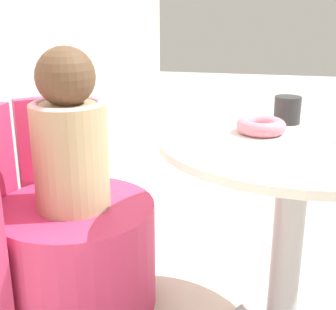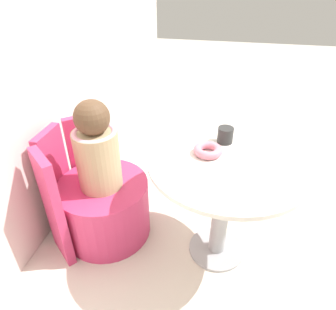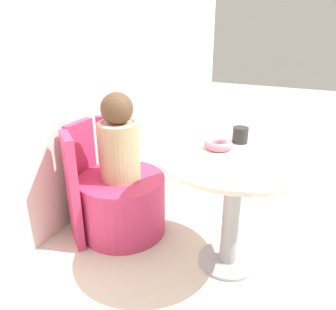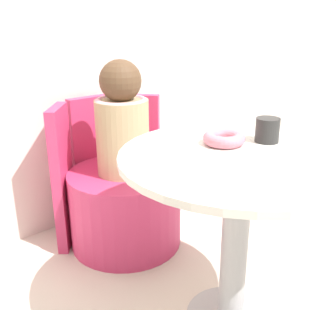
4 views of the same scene
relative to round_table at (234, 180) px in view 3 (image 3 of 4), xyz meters
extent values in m
plane|color=beige|center=(0.06, 0.03, -0.54)|extent=(12.00, 12.00, 0.00)
cube|color=silver|center=(0.06, 1.16, 0.66)|extent=(6.00, 0.06, 2.40)
cylinder|color=#99999E|center=(0.00, 0.00, -0.53)|extent=(0.34, 0.34, 0.02)
cylinder|color=#99999E|center=(0.00, 0.00, -0.20)|extent=(0.10, 0.10, 0.65)
cylinder|color=silver|center=(0.00, 0.00, 0.14)|extent=(0.83, 0.83, 0.02)
cylinder|color=#C63360|center=(0.02, 0.74, -0.35)|extent=(0.57, 0.57, 0.40)
cube|color=#C63360|center=(0.02, 1.05, -0.18)|extent=(0.24, 0.05, 0.73)
cube|color=#C63360|center=(0.26, 0.94, -0.18)|extent=(0.19, 0.22, 0.73)
cube|color=#C63360|center=(-0.22, 0.94, -0.18)|extent=(0.19, 0.22, 0.73)
cylinder|color=tan|center=(0.02, 0.74, 0.04)|extent=(0.26, 0.26, 0.37)
torus|color=pink|center=(0.02, 0.74, 0.21)|extent=(0.26, 0.26, 0.04)
sphere|color=brown|center=(0.02, 0.74, 0.31)|extent=(0.20, 0.20, 0.20)
torus|color=pink|center=(0.04, 0.11, 0.17)|extent=(0.15, 0.15, 0.04)
cylinder|color=#2D2D2D|center=(0.18, 0.02, 0.20)|extent=(0.09, 0.09, 0.09)
cube|color=white|center=(0.05, -0.14, 0.15)|extent=(0.21, 0.21, 0.01)
camera|label=1|loc=(-1.39, 0.10, 0.54)|focal=50.00mm
camera|label=2|loc=(-1.32, 0.03, 1.01)|focal=32.00mm
camera|label=3|loc=(-1.58, -0.35, 0.78)|focal=35.00mm
camera|label=4|loc=(-1.00, -0.79, 0.59)|focal=42.00mm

